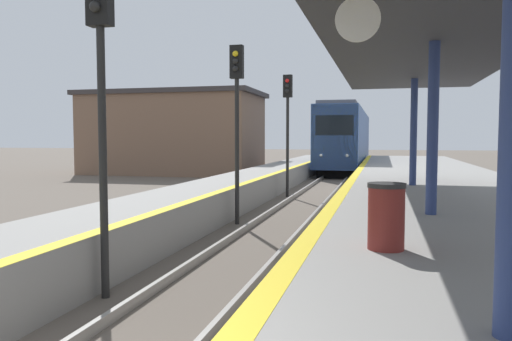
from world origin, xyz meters
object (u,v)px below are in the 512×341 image
at_px(signal_near, 101,68).
at_px(trash_bin, 386,216).
at_px(signal_mid, 237,101).
at_px(signal_far, 288,113).
at_px(train, 347,139).

bearing_deg(signal_near, trash_bin, 2.06).
relative_size(signal_mid, trash_bin, 5.60).
bearing_deg(signal_far, signal_near, -91.20).
distance_m(train, trash_bin, 32.71).
height_order(train, signal_mid, signal_mid).
distance_m(signal_near, trash_bin, 4.57).
bearing_deg(signal_mid, signal_far, 88.53).
relative_size(train, signal_far, 4.38).
bearing_deg(trash_bin, signal_near, -177.94).
bearing_deg(signal_mid, train, 87.30).
distance_m(train, signal_near, 32.77).
relative_size(train, signal_mid, 4.38).
distance_m(signal_far, trash_bin, 13.86).
distance_m(signal_near, signal_mid, 6.66).
relative_size(signal_near, signal_far, 1.00).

